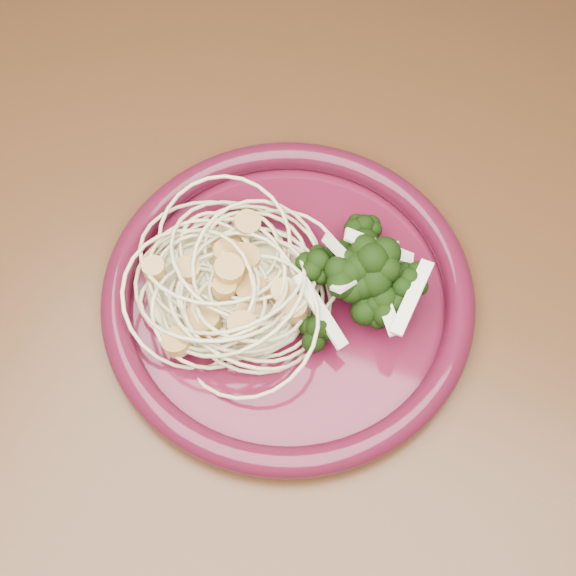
# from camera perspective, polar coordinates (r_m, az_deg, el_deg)

# --- Properties ---
(dining_table) EXTENTS (1.20, 0.80, 0.75)m
(dining_table) POSITION_cam_1_polar(r_m,az_deg,el_deg) (0.66, -7.94, -4.47)
(dining_table) COLOR #472814
(dining_table) RESTS_ON ground
(dinner_plate) EXTENTS (0.32, 0.32, 0.02)m
(dinner_plate) POSITION_cam_1_polar(r_m,az_deg,el_deg) (0.56, 0.00, -0.51)
(dinner_plate) COLOR #460C1D
(dinner_plate) RESTS_ON dining_table
(spaghetti_pile) EXTENTS (0.15, 0.14, 0.03)m
(spaghetti_pile) POSITION_cam_1_polar(r_m,az_deg,el_deg) (0.55, -4.26, 0.24)
(spaghetti_pile) COLOR #CBC28D
(spaghetti_pile) RESTS_ON dinner_plate
(scallop_cluster) EXTENTS (0.14, 0.14, 0.04)m
(scallop_cluster) POSITION_cam_1_polar(r_m,az_deg,el_deg) (0.52, -4.49, 1.93)
(scallop_cluster) COLOR tan
(scallop_cluster) RESTS_ON spaghetti_pile
(broccoli_pile) EXTENTS (0.11, 0.14, 0.04)m
(broccoli_pile) POSITION_cam_1_polar(r_m,az_deg,el_deg) (0.54, 5.30, 0.02)
(broccoli_pile) COLOR black
(broccoli_pile) RESTS_ON dinner_plate
(onion_garnish) EXTENTS (0.07, 0.09, 0.05)m
(onion_garnish) POSITION_cam_1_polar(r_m,az_deg,el_deg) (0.52, 5.55, 1.46)
(onion_garnish) COLOR beige
(onion_garnish) RESTS_ON broccoli_pile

